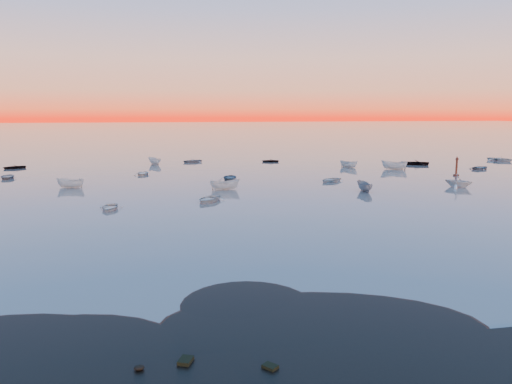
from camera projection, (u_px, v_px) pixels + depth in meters
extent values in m
plane|color=#6D625B|center=(206.00, 151.00, 121.64)|extent=(600.00, 600.00, 0.00)
imported|color=white|center=(225.00, 190.00, 62.07)|extent=(1.80, 3.84, 1.30)
cylinder|color=#491B0F|center=(456.00, 175.00, 75.26)|extent=(0.85, 0.85, 0.28)
cylinder|color=#491B0F|center=(456.00, 168.00, 75.07)|extent=(0.30, 0.30, 2.47)
cone|color=#491B0F|center=(457.00, 158.00, 74.83)|extent=(0.57, 0.57, 0.47)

